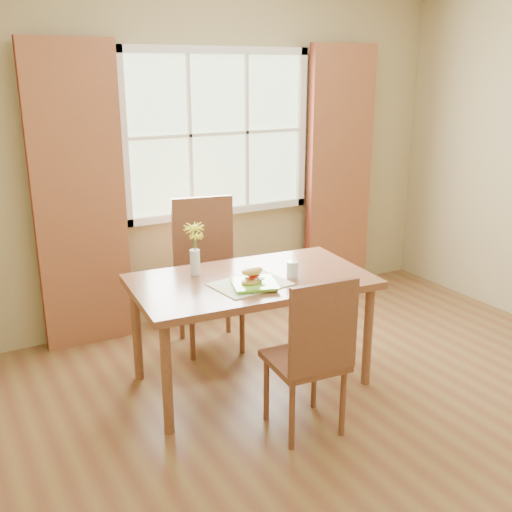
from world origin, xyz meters
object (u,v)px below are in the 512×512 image
at_px(dining_table, 251,289).
at_px(water_glass, 292,270).
at_px(chair_near, 312,351).
at_px(flower_vase, 195,244).
at_px(chair_far, 207,265).
at_px(croissant_sandwich, 252,276).

height_order(dining_table, water_glass, water_glass).
relative_size(chair_near, flower_vase, 2.83).
relative_size(chair_far, flower_vase, 3.26).
height_order(dining_table, chair_far, chair_far).
height_order(chair_near, flower_vase, flower_vase).
xyz_separation_m(dining_table, flower_vase, (-0.28, 0.24, 0.28)).
distance_m(chair_near, flower_vase, 1.06).
bearing_deg(flower_vase, water_glass, -35.55).
bearing_deg(flower_vase, croissant_sandwich, -62.07).
xyz_separation_m(chair_near, croissant_sandwich, (-0.07, 0.55, 0.28)).
relative_size(croissant_sandwich, water_glass, 1.52).
height_order(croissant_sandwich, water_glass, croissant_sandwich).
bearing_deg(chair_near, dining_table, 94.40).
distance_m(dining_table, chair_near, 0.71).
distance_m(dining_table, croissant_sandwich, 0.22).
height_order(chair_far, flower_vase, chair_far).
height_order(chair_near, water_glass, chair_near).
bearing_deg(water_glass, chair_near, -112.20).
bearing_deg(chair_near, water_glass, 72.79).
distance_m(chair_far, croissant_sandwich, 0.89).
distance_m(dining_table, flower_vase, 0.46).
relative_size(dining_table, water_glass, 14.49).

